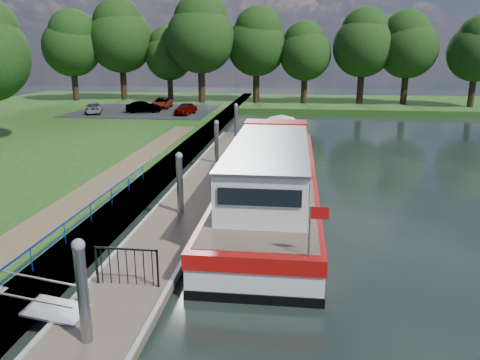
# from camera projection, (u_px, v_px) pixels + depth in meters

# --- Properties ---
(ground) EXTENTS (160.00, 160.00, 0.00)m
(ground) POSITION_uv_depth(u_px,v_px,m) (98.00, 343.00, 11.43)
(ground) COLOR black
(ground) RESTS_ON ground
(bank_edge) EXTENTS (1.10, 90.00, 0.78)m
(bank_edge) POSITION_uv_depth(u_px,v_px,m) (164.00, 172.00, 25.97)
(bank_edge) COLOR #473D2D
(bank_edge) RESTS_ON ground
(far_bank) EXTENTS (60.00, 18.00, 0.60)m
(far_bank) POSITION_uv_depth(u_px,v_px,m) (354.00, 104.00, 59.71)
(far_bank) COLOR #1D4513
(far_bank) RESTS_ON ground
(footpath) EXTENTS (1.60, 40.00, 0.05)m
(footpath) POSITION_uv_depth(u_px,v_px,m) (74.00, 203.00, 19.38)
(footpath) COLOR brown
(footpath) RESTS_ON riverbank
(carpark) EXTENTS (14.00, 12.00, 0.06)m
(carpark) POSITION_uv_depth(u_px,v_px,m) (146.00, 111.00, 48.83)
(carpark) COLOR black
(carpark) RESTS_ON riverbank
(blue_fence) EXTENTS (0.04, 18.04, 0.72)m
(blue_fence) POSITION_uv_depth(u_px,v_px,m) (49.00, 240.00, 14.27)
(blue_fence) COLOR #0C2DBF
(blue_fence) RESTS_ON riverbank
(pontoon) EXTENTS (2.50, 30.00, 0.56)m
(pontoon) POSITION_uv_depth(u_px,v_px,m) (202.00, 187.00, 23.82)
(pontoon) COLOR brown
(pontoon) RESTS_ON ground
(mooring_piles) EXTENTS (0.30, 27.30, 3.55)m
(mooring_piles) POSITION_uv_depth(u_px,v_px,m) (202.00, 166.00, 23.52)
(mooring_piles) COLOR gray
(mooring_piles) RESTS_ON ground
(gangway) EXTENTS (2.58, 1.00, 0.92)m
(gangway) POSITION_uv_depth(u_px,v_px,m) (35.00, 305.00, 11.96)
(gangway) COLOR #A5A8AD
(gangway) RESTS_ON ground
(gate_panel) EXTENTS (1.85, 0.05, 1.15)m
(gate_panel) POSITION_uv_depth(u_px,v_px,m) (126.00, 261.00, 13.23)
(gate_panel) COLOR black
(gate_panel) RESTS_ON ground
(barge) EXTENTS (4.36, 21.15, 4.78)m
(barge) POSITION_uv_depth(u_px,v_px,m) (273.00, 174.00, 22.82)
(barge) COLOR black
(barge) RESTS_ON ground
(horizon_trees) EXTENTS (54.38, 10.03, 12.87)m
(horizon_trees) POSITION_uv_depth(u_px,v_px,m) (246.00, 41.00, 56.05)
(horizon_trees) COLOR #332316
(horizon_trees) RESTS_ON ground
(car_a) EXTENTS (1.93, 3.52, 1.13)m
(car_a) POSITION_uv_depth(u_px,v_px,m) (186.00, 109.00, 45.62)
(car_a) COLOR #999999
(car_a) RESTS_ON carpark
(car_b) EXTENTS (3.61, 2.15, 1.12)m
(car_b) POSITION_uv_depth(u_px,v_px,m) (143.00, 107.00, 46.93)
(car_b) COLOR #999999
(car_b) RESTS_ON carpark
(car_c) EXTENTS (2.63, 3.99, 1.07)m
(car_c) POSITION_uv_depth(u_px,v_px,m) (94.00, 108.00, 46.53)
(car_c) COLOR #999999
(car_c) RESTS_ON carpark
(car_d) EXTENTS (2.25, 4.19, 1.12)m
(car_d) POSITION_uv_depth(u_px,v_px,m) (162.00, 103.00, 50.56)
(car_d) COLOR #999999
(car_d) RESTS_ON carpark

